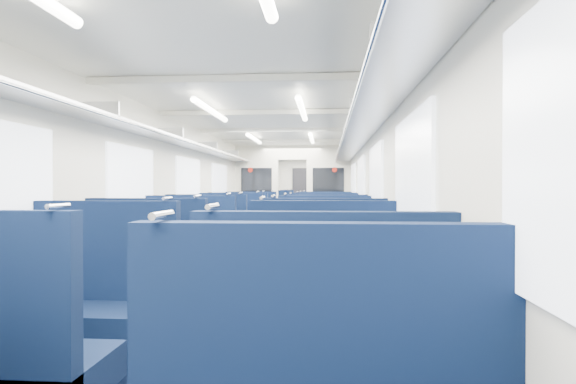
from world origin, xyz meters
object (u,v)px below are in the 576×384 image
seat_9 (325,286)px  seat_21 (326,224)px  seat_12 (209,253)px  seat_20 (262,224)px  bulkhead (292,191)px  seat_10 (186,266)px  seat_8 (153,285)px  seat_14 (228,243)px  seat_19 (326,231)px  seat_24 (272,218)px  seat_23 (326,221)px  seat_6 (96,317)px  seat_11 (325,268)px  seat_27 (327,216)px  seat_7 (324,315)px  seat_22 (268,220)px  seat_15 (326,244)px  seat_13 (326,254)px  seat_17 (326,237)px  end_door (303,196)px  seat_25 (327,219)px  seat_26 (276,216)px  seat_16 (239,236)px  seat_18 (249,231)px

seat_9 → seat_21: same height
seat_12 → seat_20: (0.00, 5.67, 0.00)m
bulkhead → seat_10: 6.30m
seat_8 → seat_14: (0.00, 3.61, 0.00)m
seat_19 → seat_24: same height
seat_24 → seat_12: bearing=-90.0°
seat_14 → seat_23: same height
seat_14 → seat_6: bearing=-90.0°
seat_10 → seat_8: bearing=-90.0°
seat_11 → seat_27: 10.18m
seat_7 → seat_27: same height
bulkhead → seat_8: (-0.83, -7.31, -0.84)m
seat_10 → seat_22: (0.00, 8.02, 0.00)m
seat_12 → seat_24: 7.98m
seat_7 → seat_22: (-1.66, 10.13, 0.00)m
seat_7 → seat_8: bearing=149.2°
seat_15 → seat_22: size_ratio=1.00×
seat_13 → seat_20: size_ratio=1.00×
seat_7 → seat_21: bearing=90.0°
seat_11 → seat_23: same height
seat_6 → seat_17: same height
seat_22 → seat_17: bearing=-69.3°
seat_20 → end_door: bearing=80.1°
seat_7 → seat_11: size_ratio=1.00×
seat_7 → seat_15: size_ratio=1.00×
seat_20 → seat_23: size_ratio=1.00×
seat_17 → seat_25: same height
seat_10 → seat_27: 10.31m
seat_8 → seat_23: 9.16m
seat_7 → seat_12: 3.65m
seat_22 → seat_23: 1.67m
seat_10 → seat_11: bearing=-0.0°
seat_21 → seat_26: 3.90m
seat_15 → seat_16: (-1.66, 1.15, 0.00)m
seat_13 → seat_22: 7.00m
bulkhead → seat_20: size_ratio=2.21×
seat_27 → seat_12: bearing=-100.4°
seat_11 → seat_14: bearing=123.7°
seat_17 → seat_27: 6.54m
seat_9 → seat_25: size_ratio=1.00×
seat_23 → seat_11: bearing=-90.0°
seat_19 → seat_18: bearing=179.2°
seat_24 → seat_26: size_ratio=1.00×
seat_8 → seat_13: bearing=54.7°
seat_12 → seat_20: bearing=90.0°
bulkhead → seat_27: bulkhead is taller
seat_6 → seat_19: same height
seat_23 → seat_8: bearing=-100.4°
seat_15 → seat_19: bearing=90.0°
bulkhead → seat_9: size_ratio=2.21×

